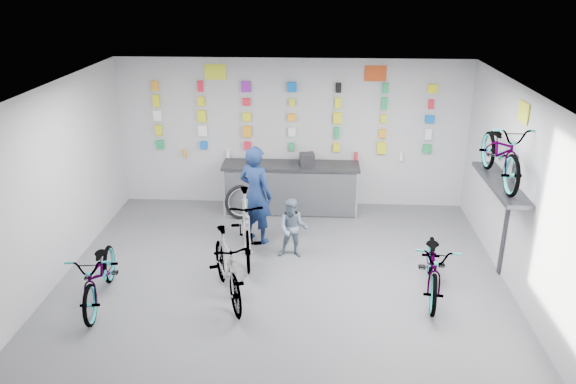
# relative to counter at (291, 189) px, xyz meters

# --- Properties ---
(floor) EXTENTS (8.00, 8.00, 0.00)m
(floor) POSITION_rel_counter_xyz_m (0.00, -3.54, -0.49)
(floor) COLOR #535358
(floor) RESTS_ON ground
(ceiling) EXTENTS (8.00, 8.00, 0.00)m
(ceiling) POSITION_rel_counter_xyz_m (0.00, -3.54, 2.51)
(ceiling) COLOR white
(ceiling) RESTS_ON wall_back
(wall_back) EXTENTS (7.00, 0.00, 7.00)m
(wall_back) POSITION_rel_counter_xyz_m (0.00, 0.46, 1.01)
(wall_back) COLOR #BDBDC0
(wall_back) RESTS_ON floor
(wall_left) EXTENTS (0.00, 8.00, 8.00)m
(wall_left) POSITION_rel_counter_xyz_m (-3.50, -3.54, 1.01)
(wall_left) COLOR #BDBDC0
(wall_left) RESTS_ON floor
(wall_right) EXTENTS (0.00, 8.00, 8.00)m
(wall_right) POSITION_rel_counter_xyz_m (3.50, -3.54, 1.01)
(wall_right) COLOR #BDBDC0
(wall_right) RESTS_ON floor
(counter) EXTENTS (2.70, 0.66, 1.00)m
(counter) POSITION_rel_counter_xyz_m (0.00, 0.00, 0.00)
(counter) COLOR black
(counter) RESTS_ON floor
(merch_wall) EXTENTS (5.57, 0.08, 1.56)m
(merch_wall) POSITION_rel_counter_xyz_m (-0.07, 0.39, 1.31)
(merch_wall) COLOR #219A51
(merch_wall) RESTS_ON wall_back
(wall_bracket) EXTENTS (0.39, 1.90, 2.00)m
(wall_bracket) POSITION_rel_counter_xyz_m (3.33, -2.34, 0.98)
(wall_bracket) COLOR #333338
(wall_bracket) RESTS_ON wall_right
(sign_left) EXTENTS (0.42, 0.02, 0.30)m
(sign_left) POSITION_rel_counter_xyz_m (-1.50, 0.44, 2.23)
(sign_left) COLOR yellow
(sign_left) RESTS_ON wall_back
(sign_right) EXTENTS (0.42, 0.02, 0.30)m
(sign_right) POSITION_rel_counter_xyz_m (1.60, 0.44, 2.23)
(sign_right) COLOR #CE4518
(sign_right) RESTS_ON wall_back
(sign_side) EXTENTS (0.02, 0.40, 0.30)m
(sign_side) POSITION_rel_counter_xyz_m (3.48, -2.34, 2.16)
(sign_side) COLOR yellow
(sign_side) RESTS_ON wall_right
(bike_left) EXTENTS (0.83, 1.81, 0.92)m
(bike_left) POSITION_rel_counter_xyz_m (-2.61, -3.49, -0.03)
(bike_left) COLOR gray
(bike_left) RESTS_ON floor
(bike_center) EXTENTS (1.07, 1.77, 1.03)m
(bike_center) POSITION_rel_counter_xyz_m (-0.77, -3.30, 0.03)
(bike_center) COLOR gray
(bike_center) RESTS_ON floor
(bike_right) EXTENTS (0.88, 1.88, 0.95)m
(bike_right) POSITION_rel_counter_xyz_m (2.29, -2.98, -0.01)
(bike_right) COLOR gray
(bike_right) RESTS_ON floor
(bike_service) EXTENTS (0.83, 1.94, 1.13)m
(bike_service) POSITION_rel_counter_xyz_m (-0.66, -1.96, 0.08)
(bike_service) COLOR gray
(bike_service) RESTS_ON floor
(bike_wall) EXTENTS (0.63, 1.80, 0.95)m
(bike_wall) POSITION_rel_counter_xyz_m (3.25, -2.34, 1.57)
(bike_wall) COLOR gray
(bike_wall) RESTS_ON wall_bracket
(clerk) EXTENTS (0.77, 0.69, 1.78)m
(clerk) POSITION_rel_counter_xyz_m (-0.55, -1.36, 0.40)
(clerk) COLOR navy
(clerk) RESTS_ON floor
(customer) EXTENTS (0.53, 0.43, 1.05)m
(customer) POSITION_rel_counter_xyz_m (0.13, -1.94, 0.04)
(customer) COLOR slate
(customer) RESTS_ON floor
(spare_wheel) EXTENTS (0.71, 0.45, 0.67)m
(spare_wheel) POSITION_rel_counter_xyz_m (-0.95, -0.37, -0.16)
(spare_wheel) COLOR black
(spare_wheel) RESTS_ON floor
(register) EXTENTS (0.32, 0.33, 0.22)m
(register) POSITION_rel_counter_xyz_m (0.32, 0.01, 0.62)
(register) COLOR black
(register) RESTS_ON counter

